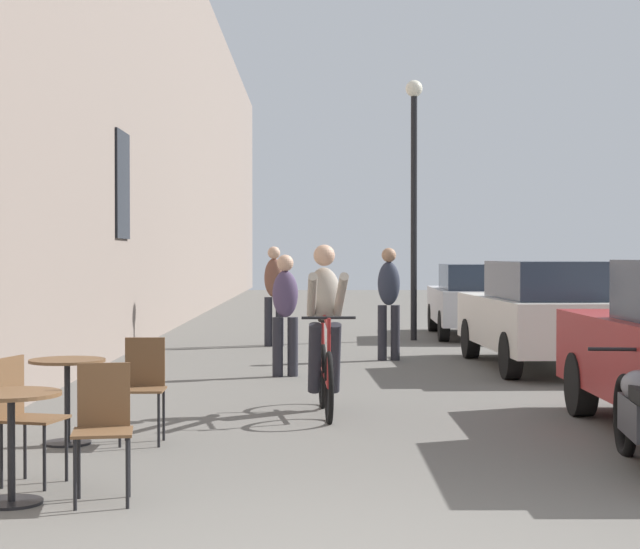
{
  "coord_description": "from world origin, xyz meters",
  "views": [
    {
      "loc": [
        -0.16,
        -5.2,
        1.6
      ],
      "look_at": [
        -0.01,
        17.13,
        1.2
      ],
      "focal_mm": 59.54,
      "sensor_mm": 36.0,
      "label": 1
    }
  ],
  "objects_px": {
    "cafe_table_mid": "(67,383)",
    "parked_car_second": "(547,313)",
    "pedestrian_near": "(285,308)",
    "pedestrian_mid": "(389,297)",
    "street_lamp": "(414,175)",
    "parked_car_third": "(477,299)",
    "cafe_chair_near_toward_street": "(103,422)",
    "pedestrian_far": "(274,290)",
    "cafe_chair_mid_toward_street": "(143,382)",
    "cyclist_on_bicycle": "(325,333)",
    "cafe_table_near": "(11,423)",
    "cafe_chair_near_toward_wall": "(24,410)"
  },
  "relations": [
    {
      "from": "cafe_table_mid",
      "to": "parked_car_second",
      "type": "bearing_deg",
      "value": 47.89
    },
    {
      "from": "pedestrian_near",
      "to": "parked_car_second",
      "type": "height_order",
      "value": "pedestrian_near"
    },
    {
      "from": "pedestrian_mid",
      "to": "street_lamp",
      "type": "bearing_deg",
      "value": 78.99
    },
    {
      "from": "parked_car_third",
      "to": "parked_car_second",
      "type": "bearing_deg",
      "value": -89.31
    },
    {
      "from": "street_lamp",
      "to": "parked_car_second",
      "type": "height_order",
      "value": "street_lamp"
    },
    {
      "from": "pedestrian_mid",
      "to": "cafe_chair_near_toward_street",
      "type": "bearing_deg",
      "value": -105.25
    },
    {
      "from": "street_lamp",
      "to": "pedestrian_far",
      "type": "bearing_deg",
      "value": -153.11
    },
    {
      "from": "cafe_table_mid",
      "to": "pedestrian_mid",
      "type": "height_order",
      "value": "pedestrian_mid"
    },
    {
      "from": "street_lamp",
      "to": "parked_car_third",
      "type": "relative_size",
      "value": 1.2
    },
    {
      "from": "cafe_chair_mid_toward_street",
      "to": "pedestrian_near",
      "type": "bearing_deg",
      "value": 77.61
    },
    {
      "from": "cafe_table_mid",
      "to": "pedestrian_far",
      "type": "relative_size",
      "value": 0.41
    },
    {
      "from": "cafe_table_mid",
      "to": "cafe_chair_near_toward_street",
      "type": "bearing_deg",
      "value": -71.06
    },
    {
      "from": "cafe_chair_mid_toward_street",
      "to": "street_lamp",
      "type": "bearing_deg",
      "value": 72.94
    },
    {
      "from": "pedestrian_near",
      "to": "cyclist_on_bicycle",
      "type": "bearing_deg",
      "value": -81.43
    },
    {
      "from": "cafe_chair_mid_toward_street",
      "to": "cafe_table_near",
      "type": "bearing_deg",
      "value": -102.34
    },
    {
      "from": "cafe_table_near",
      "to": "street_lamp",
      "type": "distance_m",
      "value": 13.95
    },
    {
      "from": "cafe_chair_mid_toward_street",
      "to": "parked_car_second",
      "type": "distance_m",
      "value": 7.57
    },
    {
      "from": "cyclist_on_bicycle",
      "to": "street_lamp",
      "type": "height_order",
      "value": "street_lamp"
    },
    {
      "from": "cafe_chair_near_toward_wall",
      "to": "pedestrian_far",
      "type": "bearing_deg",
      "value": 83.29
    },
    {
      "from": "cafe_table_near",
      "to": "pedestrian_mid",
      "type": "height_order",
      "value": "pedestrian_mid"
    },
    {
      "from": "cafe_chair_near_toward_street",
      "to": "street_lamp",
      "type": "xyz_separation_m",
      "value": [
        3.27,
        13.09,
        2.59
      ]
    },
    {
      "from": "cafe_chair_mid_toward_street",
      "to": "cyclist_on_bicycle",
      "type": "height_order",
      "value": "cyclist_on_bicycle"
    },
    {
      "from": "cafe_chair_near_toward_street",
      "to": "cafe_table_mid",
      "type": "xyz_separation_m",
      "value": [
        -0.72,
        2.09,
        0.0
      ]
    },
    {
      "from": "parked_car_second",
      "to": "cafe_table_mid",
      "type": "bearing_deg",
      "value": -132.11
    },
    {
      "from": "pedestrian_near",
      "to": "street_lamp",
      "type": "distance_m",
      "value": 6.77
    },
    {
      "from": "pedestrian_near",
      "to": "pedestrian_far",
      "type": "bearing_deg",
      "value": 93.92
    },
    {
      "from": "pedestrian_far",
      "to": "parked_car_second",
      "type": "xyz_separation_m",
      "value": [
        4.0,
        -3.72,
        -0.2
      ]
    },
    {
      "from": "parked_car_second",
      "to": "parked_car_third",
      "type": "bearing_deg",
      "value": 90.69
    },
    {
      "from": "pedestrian_near",
      "to": "parked_car_third",
      "type": "height_order",
      "value": "pedestrian_near"
    },
    {
      "from": "cafe_table_near",
      "to": "cafe_chair_near_toward_wall",
      "type": "bearing_deg",
      "value": 97.27
    },
    {
      "from": "cafe_table_mid",
      "to": "parked_car_third",
      "type": "bearing_deg",
      "value": 65.86
    },
    {
      "from": "cafe_table_near",
      "to": "pedestrian_far",
      "type": "distance_m",
      "value": 11.92
    },
    {
      "from": "cafe_chair_near_toward_street",
      "to": "parked_car_second",
      "type": "distance_m",
      "value": 9.31
    },
    {
      "from": "street_lamp",
      "to": "parked_car_second",
      "type": "bearing_deg",
      "value": -74.41
    },
    {
      "from": "pedestrian_near",
      "to": "parked_car_second",
      "type": "distance_m",
      "value": 3.8
    },
    {
      "from": "cafe_chair_near_toward_wall",
      "to": "cyclist_on_bicycle",
      "type": "relative_size",
      "value": 0.51
    },
    {
      "from": "parked_car_second",
      "to": "cafe_chair_near_toward_wall",
      "type": "bearing_deg",
      "value": -125.19
    },
    {
      "from": "cafe_chair_mid_toward_street",
      "to": "cyclist_on_bicycle",
      "type": "xyz_separation_m",
      "value": [
        1.57,
        1.7,
        0.29
      ]
    },
    {
      "from": "street_lamp",
      "to": "cafe_chair_near_toward_street",
      "type": "bearing_deg",
      "value": -104.02
    },
    {
      "from": "cafe_table_mid",
      "to": "street_lamp",
      "type": "relative_size",
      "value": 0.15
    },
    {
      "from": "cafe_chair_near_toward_street",
      "to": "cafe_table_mid",
      "type": "distance_m",
      "value": 2.21
    },
    {
      "from": "pedestrian_near",
      "to": "parked_car_third",
      "type": "xyz_separation_m",
      "value": [
        3.6,
        6.86,
        -0.16
      ]
    },
    {
      "from": "cafe_chair_mid_toward_street",
      "to": "pedestrian_far",
      "type": "relative_size",
      "value": 0.51
    },
    {
      "from": "cafe_chair_near_toward_wall",
      "to": "pedestrian_mid",
      "type": "height_order",
      "value": "pedestrian_mid"
    },
    {
      "from": "cyclist_on_bicycle",
      "to": "cafe_table_mid",
      "type": "bearing_deg",
      "value": -141.12
    },
    {
      "from": "pedestrian_near",
      "to": "cafe_chair_near_toward_street",
      "type": "bearing_deg",
      "value": -98.01
    },
    {
      "from": "cafe_chair_near_toward_wall",
      "to": "pedestrian_far",
      "type": "height_order",
      "value": "pedestrian_far"
    },
    {
      "from": "cafe_table_mid",
      "to": "cafe_chair_mid_toward_street",
      "type": "bearing_deg",
      "value": 6.87
    },
    {
      "from": "pedestrian_near",
      "to": "cafe_chair_near_toward_wall",
      "type": "bearing_deg",
      "value": -104.03
    },
    {
      "from": "cafe_table_near",
      "to": "street_lamp",
      "type": "relative_size",
      "value": 0.15
    }
  ]
}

